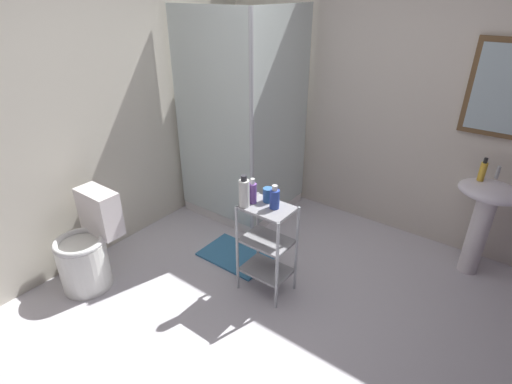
{
  "coord_description": "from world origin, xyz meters",
  "views": [
    {
      "loc": [
        1.05,
        -1.65,
        2.12
      ],
      "look_at": [
        -0.49,
        0.41,
        0.77
      ],
      "focal_mm": 27.52,
      "sensor_mm": 36.0,
      "label": 1
    }
  ],
  "objects": [
    {
      "name": "sink_faucet",
      "position": [
        0.9,
        1.64,
        0.86
      ],
      "size": [
        0.03,
        0.03,
        0.1
      ],
      "primitive_type": "cylinder",
      "color": "silver",
      "rests_on": "pedestal_sink"
    },
    {
      "name": "shampoo_bottle_blue",
      "position": [
        -0.28,
        0.34,
        0.82
      ],
      "size": [
        0.07,
        0.07,
        0.18
      ],
      "color": "#2D48B0",
      "rests_on": "storage_cart"
    },
    {
      "name": "toilet",
      "position": [
        -1.48,
        -0.44,
        0.31
      ],
      "size": [
        0.37,
        0.49,
        0.76
      ],
      "color": "white",
      "rests_on": "ground_plane"
    },
    {
      "name": "rinse_cup",
      "position": [
        -0.37,
        0.39,
        0.79
      ],
      "size": [
        0.07,
        0.07,
        0.11
      ],
      "primitive_type": "cylinder",
      "color": "#3870B2",
      "rests_on": "storage_cart"
    },
    {
      "name": "ground_plane",
      "position": [
        0.0,
        0.0,
        -0.01
      ],
      "size": [
        4.2,
        4.2,
        0.02
      ],
      "primitive_type": "cube",
      "color": "silver"
    },
    {
      "name": "hand_soap_bottle",
      "position": [
        0.81,
        1.53,
        0.89
      ],
      "size": [
        0.05,
        0.05,
        0.18
      ],
      "color": "gold",
      "rests_on": "pedestal_sink"
    },
    {
      "name": "shower_stall",
      "position": [
        -1.21,
        1.19,
        0.46
      ],
      "size": [
        0.92,
        0.92,
        2.0
      ],
      "color": "white",
      "rests_on": "ground_plane"
    },
    {
      "name": "bath_mat",
      "position": [
        -0.78,
        0.49,
        0.01
      ],
      "size": [
        0.6,
        0.4,
        0.02
      ],
      "primitive_type": "cube",
      "color": "teal",
      "rests_on": "ground_plane"
    },
    {
      "name": "pedestal_sink",
      "position": [
        0.9,
        1.52,
        0.58
      ],
      "size": [
        0.46,
        0.37,
        0.81
      ],
      "color": "white",
      "rests_on": "ground_plane"
    },
    {
      "name": "wall_back",
      "position": [
        0.01,
        1.85,
        1.25
      ],
      "size": [
        4.2,
        0.14,
        2.5
      ],
      "color": "beige",
      "rests_on": "ground_plane"
    },
    {
      "name": "conditioner_bottle_purple",
      "position": [
        -0.45,
        0.31,
        0.82
      ],
      "size": [
        0.06,
        0.06,
        0.19
      ],
      "color": "#7B4DA5",
      "rests_on": "storage_cart"
    },
    {
      "name": "storage_cart",
      "position": [
        -0.33,
        0.32,
        0.44
      ],
      "size": [
        0.38,
        0.28,
        0.74
      ],
      "color": "silver",
      "rests_on": "ground_plane"
    },
    {
      "name": "lotion_bottle_white",
      "position": [
        -0.46,
        0.24,
        0.85
      ],
      "size": [
        0.08,
        0.08,
        0.24
      ],
      "color": "white",
      "rests_on": "storage_cart"
    },
    {
      "name": "wall_left",
      "position": [
        -1.85,
        0.0,
        1.25
      ],
      "size": [
        0.1,
        4.2,
        2.5
      ],
      "primitive_type": "cube",
      "color": "beige",
      "rests_on": "ground_plane"
    }
  ]
}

